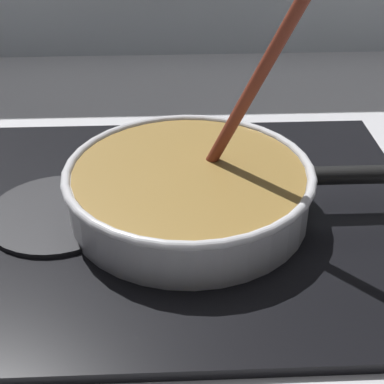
{
  "coord_description": "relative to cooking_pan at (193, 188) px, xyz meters",
  "views": [
    {
      "loc": [
        -0.02,
        -0.39,
        0.41
      ],
      "look_at": [
        0.0,
        0.19,
        0.04
      ],
      "focal_mm": 54.99,
      "sensor_mm": 36.0,
      "label": 1
    }
  ],
  "objects": [
    {
      "name": "cooking_pan",
      "position": [
        0.0,
        0.0,
        0.0
      ],
      "size": [
        0.41,
        0.29,
        0.3
      ],
      "color": "silver",
      "rests_on": "hob_plate"
    },
    {
      "name": "hob_plate",
      "position": [
        -0.0,
        0.0,
        -0.04
      ],
      "size": [
        0.56,
        0.48,
        0.01
      ],
      "primitive_type": "cube",
      "color": "black",
      "rests_on": "ground"
    },
    {
      "name": "ground",
      "position": [
        -0.01,
        -0.19,
        -0.07
      ],
      "size": [
        2.4,
        1.6,
        0.04
      ],
      "primitive_type": "cube",
      "color": "#B7B7BC"
    },
    {
      "name": "spare_burner",
      "position": [
        -0.16,
        0.0,
        -0.03
      ],
      "size": [
        0.17,
        0.17,
        0.01
      ],
      "primitive_type": "cylinder",
      "color": "#262628",
      "rests_on": "hob_plate"
    },
    {
      "name": "burner_ring",
      "position": [
        -0.0,
        0.0,
        -0.03
      ],
      "size": [
        0.21,
        0.21,
        0.01
      ],
      "primitive_type": "torus",
      "color": "#592D0C",
      "rests_on": "hob_plate"
    }
  ]
}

